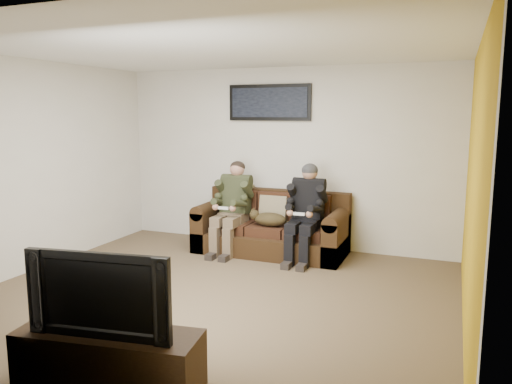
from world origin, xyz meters
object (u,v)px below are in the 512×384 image
at_px(cat, 269,219).
at_px(sofa, 272,229).
at_px(framed_poster, 269,103).
at_px(person_left, 233,202).
at_px(television, 106,291).
at_px(person_right, 306,207).
at_px(tv_stand, 109,359).

bearing_deg(cat, sofa, 96.39).
bearing_deg(cat, framed_poster, 110.24).
distance_m(person_left, television, 3.66).
relative_size(cat, framed_poster, 0.53).
relative_size(person_right, framed_poster, 1.02).
relative_size(person_right, tv_stand, 0.96).
distance_m(framed_poster, tv_stand, 4.59).
relative_size(person_right, cat, 1.95).
relative_size(sofa, cat, 3.17).
bearing_deg(sofa, tv_stand, -88.00).
height_order(person_left, cat, person_left).
relative_size(cat, television, 0.62).
bearing_deg(person_right, cat, -175.20).
bearing_deg(tv_stand, framed_poster, 86.01).
relative_size(sofa, framed_poster, 1.67).
distance_m(person_left, person_right, 1.07).
distance_m(person_right, tv_stand, 3.66).
bearing_deg(television, tv_stand, 0.00).
distance_m(person_right, television, 3.62).
relative_size(person_left, television, 1.20).
xyz_separation_m(person_left, television, (0.67, -3.60, 0.01)).
height_order(cat, television, television).
distance_m(person_left, cat, 0.59).
distance_m(cat, tv_stand, 3.57).
distance_m(person_left, tv_stand, 3.70).
height_order(framed_poster, tv_stand, framed_poster).
bearing_deg(cat, person_left, 175.66).
relative_size(person_left, tv_stand, 0.96).
height_order(sofa, tv_stand, sofa).
xyz_separation_m(sofa, tv_stand, (0.13, -3.77, -0.11)).
xyz_separation_m(sofa, television, (0.13, -3.77, 0.40)).
bearing_deg(framed_poster, television, -85.45).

